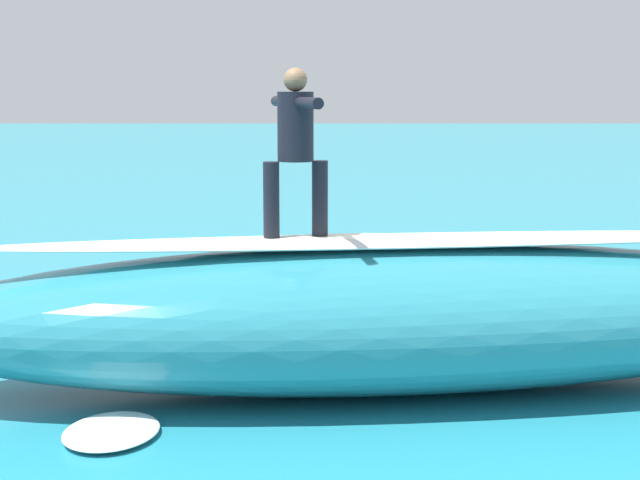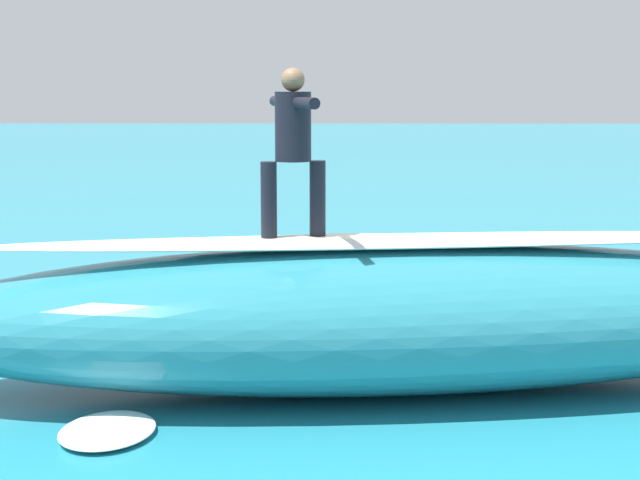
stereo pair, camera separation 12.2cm
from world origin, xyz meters
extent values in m
plane|color=teal|center=(0.00, 0.00, 0.00)|extent=(120.00, 120.00, 0.00)
ellipsoid|color=teal|center=(0.29, 2.86, 0.65)|extent=(8.95, 3.14, 1.30)
ellipsoid|color=white|center=(0.29, 2.86, 1.34)|extent=(7.49, 1.61, 0.08)
ellipsoid|color=#EAE5C6|center=(1.20, 2.97, 1.35)|extent=(2.28, 1.11, 0.10)
cylinder|color=black|center=(1.41, 3.03, 1.73)|extent=(0.14, 0.14, 0.66)
cylinder|color=black|center=(0.99, 2.90, 1.73)|extent=(0.14, 0.14, 0.66)
cylinder|color=black|center=(1.20, 2.97, 2.36)|extent=(0.39, 0.39, 0.60)
sphere|color=#936B4C|center=(1.20, 2.97, 2.76)|extent=(0.20, 0.20, 0.20)
cylinder|color=black|center=(1.08, 3.37, 2.57)|extent=(0.24, 0.54, 0.09)
cylinder|color=black|center=(1.33, 2.56, 2.57)|extent=(0.24, 0.54, 0.09)
ellipsoid|color=#EAE5C6|center=(0.78, -0.55, 0.05)|extent=(0.87, 2.17, 0.09)
cylinder|color=black|center=(0.78, -0.55, 0.24)|extent=(0.44, 0.87, 0.29)
sphere|color=#936B4C|center=(0.69, -0.05, 0.30)|extent=(0.21, 0.21, 0.21)
cylinder|color=black|center=(1.01, -1.28, 0.16)|extent=(0.26, 0.70, 0.13)
cylinder|color=black|center=(0.84, -1.31, 0.16)|extent=(0.26, 0.70, 0.13)
ellipsoid|color=white|center=(2.62, 4.14, 0.04)|extent=(0.83, 0.99, 0.09)
camera|label=1|loc=(0.99, 11.37, 2.71)|focal=54.48mm
camera|label=2|loc=(0.86, 11.37, 2.71)|focal=54.48mm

